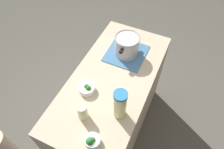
% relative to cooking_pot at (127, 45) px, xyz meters
% --- Properties ---
extents(ground_plane, '(8.00, 8.00, 0.00)m').
position_rel_cooking_pot_xyz_m(ground_plane, '(0.30, -0.00, -1.02)').
color(ground_plane, '#55534C').
extents(counter_slab, '(1.30, 0.62, 0.92)m').
position_rel_cooking_pot_xyz_m(counter_slab, '(0.30, -0.00, -0.56)').
color(counter_slab, '#C3AF94').
rests_on(counter_slab, ground_plane).
extents(dish_cloth, '(0.34, 0.33, 0.01)m').
position_rel_cooking_pot_xyz_m(dish_cloth, '(-0.00, 0.00, -0.10)').
color(dish_cloth, teal).
rests_on(dish_cloth, counter_slab).
extents(cooking_pot, '(0.28, 0.21, 0.18)m').
position_rel_cooking_pot_xyz_m(cooking_pot, '(0.00, 0.00, 0.00)').
color(cooking_pot, '#B7B7BC').
rests_on(cooking_pot, dish_cloth).
extents(lemonade_pitcher, '(0.09, 0.09, 0.26)m').
position_rel_cooking_pot_xyz_m(lemonade_pitcher, '(0.56, 0.17, 0.03)').
color(lemonade_pitcher, beige).
rests_on(lemonade_pitcher, counter_slab).
extents(mason_jar, '(0.07, 0.07, 0.13)m').
position_rel_cooking_pot_xyz_m(mason_jar, '(0.68, -0.05, -0.03)').
color(mason_jar, beige).
rests_on(mason_jar, counter_slab).
extents(broccoli_bowl_front, '(0.12, 0.12, 0.07)m').
position_rel_cooking_pot_xyz_m(broccoli_bowl_front, '(0.48, -0.13, -0.07)').
color(broccoli_bowl_front, silver).
rests_on(broccoli_bowl_front, counter_slab).
extents(broccoli_bowl_center, '(0.10, 0.10, 0.08)m').
position_rel_cooking_pot_xyz_m(broccoli_bowl_center, '(0.82, 0.10, -0.07)').
color(broccoli_bowl_center, silver).
rests_on(broccoli_bowl_center, counter_slab).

